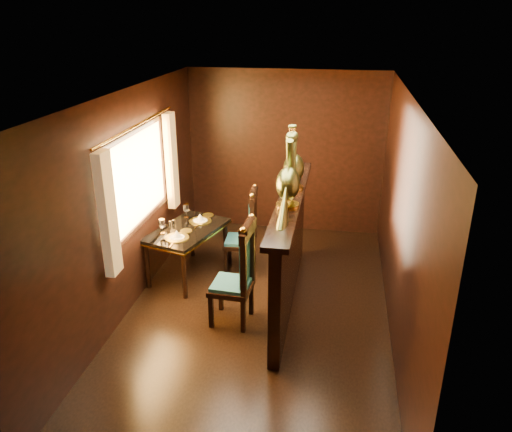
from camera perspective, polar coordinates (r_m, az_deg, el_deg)
The scene contains 8 objects.
ground at distance 5.98m, azimuth 0.20°, elevation -10.82°, with size 5.00×5.00×0.00m, color black.
room_shell at distance 5.31m, azimuth -0.65°, elevation 3.80°, with size 3.04×5.04×2.52m.
partition at distance 5.84m, azimuth 3.82°, elevation -3.64°, with size 0.26×2.70×1.36m.
dining_table at distance 6.52m, azimuth -7.90°, elevation -1.98°, with size 0.99×1.30×0.87m.
chair_left at distance 5.46m, azimuth -1.69°, elevation -6.25°, with size 0.48×0.51×1.26m.
chair_right at distance 6.58m, azimuth -0.90°, elevation -1.44°, with size 0.45×0.47×1.18m.
peacock_left at distance 5.12m, azimuth 3.73°, elevation 5.35°, with size 0.26×0.70×0.83m, color #184A2D, non-canonical shape.
peacock_right at distance 5.68m, azimuth 4.38°, elevation 6.87°, with size 0.25×0.67×0.80m, color #184A2D, non-canonical shape.
Camera 1 is at (0.84, -4.93, 3.28)m, focal length 35.00 mm.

